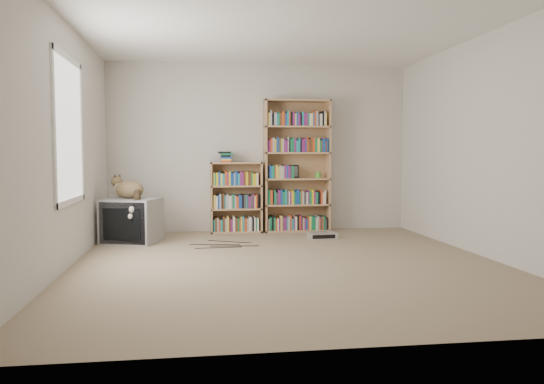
{
  "coord_description": "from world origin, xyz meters",
  "views": [
    {
      "loc": [
        -0.94,
        -5.48,
        1.15
      ],
      "look_at": [
        -0.03,
        1.0,
        0.69
      ],
      "focal_mm": 35.0,
      "sensor_mm": 36.0,
      "label": 1
    }
  ],
  "objects": [
    {
      "name": "floor",
      "position": [
        0.0,
        0.0,
        0.0
      ],
      "size": [
        4.5,
        5.0,
        0.01
      ],
      "primitive_type": "cube",
      "color": "#9C896A",
      "rests_on": "ground"
    },
    {
      "name": "bookcase_tall",
      "position": [
        0.54,
        2.36,
        0.93
      ],
      "size": [
        0.98,
        0.3,
        1.96
      ],
      "color": "#AD8056",
      "rests_on": "floor"
    },
    {
      "name": "window",
      "position": [
        -2.24,
        0.2,
        1.4
      ],
      "size": [
        0.02,
        1.22,
        1.52
      ],
      "primitive_type": "cube",
      "color": "white",
      "rests_on": "wall_left"
    },
    {
      "name": "dvd_player",
      "position": [
        0.75,
        1.59,
        0.04
      ],
      "size": [
        0.39,
        0.29,
        0.09
      ],
      "primitive_type": "cube",
      "rotation": [
        0.0,
        0.0,
        0.06
      ],
      "color": "silver",
      "rests_on": "floor"
    },
    {
      "name": "green_mug",
      "position": [
        0.86,
        2.34,
        0.84
      ],
      "size": [
        0.08,
        0.08,
        0.09
      ],
      "primitive_type": "cylinder",
      "color": "green",
      "rests_on": "bookcase_tall"
    },
    {
      "name": "wall_right",
      "position": [
        2.25,
        0.0,
        1.25
      ],
      "size": [
        0.02,
        5.0,
        2.5
      ],
      "primitive_type": "cube",
      "color": "beige",
      "rests_on": "floor"
    },
    {
      "name": "wall_back",
      "position": [
        0.0,
        2.5,
        1.25
      ],
      "size": [
        4.5,
        0.02,
        2.5
      ],
      "primitive_type": "cube",
      "color": "beige",
      "rests_on": "floor"
    },
    {
      "name": "crt_tv",
      "position": [
        -1.8,
        1.61,
        0.29
      ],
      "size": [
        0.81,
        0.77,
        0.58
      ],
      "rotation": [
        0.0,
        0.0,
        -0.3
      ],
      "color": "gray",
      "rests_on": "floor"
    },
    {
      "name": "wall_left",
      "position": [
        -2.25,
        0.0,
        1.25
      ],
      "size": [
        0.02,
        5.0,
        2.5
      ],
      "primitive_type": "cube",
      "color": "beige",
      "rests_on": "floor"
    },
    {
      "name": "wall_front",
      "position": [
        0.0,
        -2.5,
        1.25
      ],
      "size": [
        4.5,
        0.02,
        2.5
      ],
      "primitive_type": "cube",
      "color": "beige",
      "rests_on": "floor"
    },
    {
      "name": "wall_outlet",
      "position": [
        -2.24,
        1.95,
        0.32
      ],
      "size": [
        0.01,
        0.08,
        0.13
      ],
      "primitive_type": "cube",
      "color": "silver",
      "rests_on": "wall_left"
    },
    {
      "name": "floor_cables",
      "position": [
        -0.21,
        1.22,
        0.0
      ],
      "size": [
        1.2,
        0.7,
        0.01
      ],
      "primitive_type": null,
      "color": "black",
      "rests_on": "floor"
    },
    {
      "name": "cat",
      "position": [
        -1.83,
        1.61,
        0.66
      ],
      "size": [
        0.53,
        0.7,
        0.52
      ],
      "rotation": [
        0.0,
        0.0,
        -0.63
      ],
      "color": "#3B2B18",
      "rests_on": "crt_tv"
    },
    {
      "name": "book_stack",
      "position": [
        -0.53,
        2.31,
        1.12
      ],
      "size": [
        0.18,
        0.24,
        0.15
      ],
      "primitive_type": "cube",
      "color": "#D2441C",
      "rests_on": "bookcase_short"
    },
    {
      "name": "framed_print",
      "position": [
        0.51,
        2.44,
        0.9
      ],
      "size": [
        0.15,
        0.05,
        0.2
      ],
      "primitive_type": "cube",
      "rotation": [
        -0.17,
        0.0,
        0.0
      ],
      "color": "black",
      "rests_on": "bookcase_tall"
    },
    {
      "name": "bookcase_short",
      "position": [
        -0.38,
        2.36,
        0.48
      ],
      "size": [
        0.76,
        0.3,
        1.04
      ],
      "color": "#AD8056",
      "rests_on": "floor"
    },
    {
      "name": "ceiling",
      "position": [
        0.0,
        0.0,
        2.5
      ],
      "size": [
        4.5,
        5.0,
        0.02
      ],
      "primitive_type": "cube",
      "color": "white",
      "rests_on": "wall_back"
    }
  ]
}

